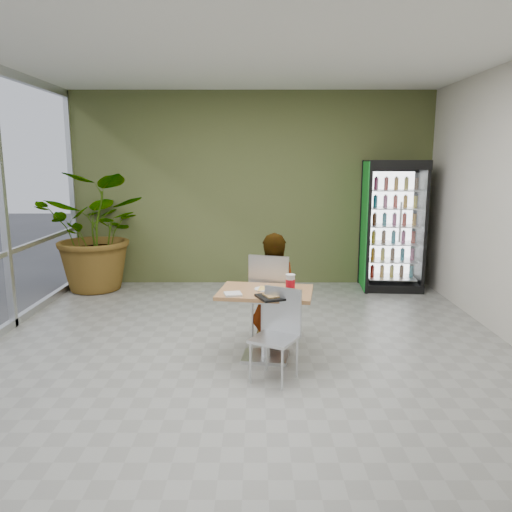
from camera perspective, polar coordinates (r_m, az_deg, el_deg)
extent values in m
plane|color=gray|center=(5.32, -0.93, -12.11)|extent=(7.00, 7.00, 0.00)
cube|color=#9D6B43|center=(5.19, 1.10, -4.17)|extent=(1.05, 0.81, 0.04)
cylinder|color=silver|center=(5.30, 1.08, -8.09)|extent=(0.10, 0.10, 0.71)
cube|color=silver|center=(5.42, 1.07, -11.46)|extent=(0.53, 0.45, 0.04)
cube|color=silver|center=(5.85, 2.01, -4.85)|extent=(0.57, 0.57, 0.03)
cube|color=silver|center=(5.58, 1.44, -2.73)|extent=(0.45, 0.17, 0.55)
cylinder|color=silver|center=(6.06, 4.29, -6.75)|extent=(0.03, 0.03, 0.49)
cylinder|color=silver|center=(6.15, 0.69, -6.44)|extent=(0.03, 0.03, 0.49)
cylinder|color=silver|center=(5.69, 3.40, -7.91)|extent=(0.03, 0.03, 0.49)
cylinder|color=silver|center=(5.79, -0.42, -7.55)|extent=(0.03, 0.03, 0.49)
cube|color=silver|center=(4.79, 2.09, -9.45)|extent=(0.52, 0.52, 0.03)
cube|color=silver|center=(4.87, 3.08, -6.24)|extent=(0.35, 0.21, 0.46)
cylinder|color=silver|center=(4.80, -0.65, -12.06)|extent=(0.02, 0.02, 0.41)
cylinder|color=silver|center=(4.66, 3.01, -12.80)|extent=(0.02, 0.02, 0.41)
cylinder|color=silver|center=(5.07, 1.21, -10.77)|extent=(0.02, 0.02, 0.41)
cylinder|color=silver|center=(4.94, 4.70, -11.42)|extent=(0.02, 0.02, 0.41)
imported|color=black|center=(5.80, 2.02, -5.03)|extent=(0.67, 0.53, 1.58)
cylinder|color=silver|center=(5.21, 1.05, -3.81)|extent=(0.22, 0.22, 0.01)
cylinder|color=silver|center=(5.15, 3.94, -3.13)|extent=(0.09, 0.09, 0.17)
cylinder|color=red|center=(5.15, 3.94, -3.18)|extent=(0.10, 0.10, 0.09)
cylinder|color=silver|center=(5.13, 3.96, -2.18)|extent=(0.10, 0.10, 0.01)
cube|color=silver|center=(5.01, -2.66, -4.36)|extent=(0.20, 0.20, 0.02)
cube|color=black|center=(4.92, 2.51, -4.65)|extent=(0.46, 0.41, 0.02)
cube|color=black|center=(8.37, 15.41, 3.37)|extent=(0.99, 0.80, 2.08)
cube|color=green|center=(8.26, 12.23, 3.41)|extent=(0.07, 0.71, 2.04)
cube|color=white|center=(8.03, 16.08, 3.17)|extent=(0.75, 0.07, 1.67)
imported|color=#2C6126|center=(8.40, -17.57, 2.67)|extent=(1.91, 1.71, 1.91)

